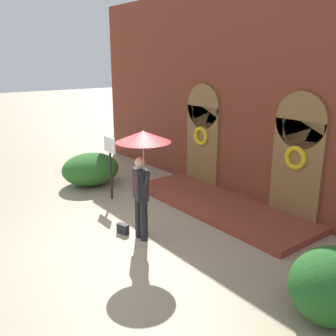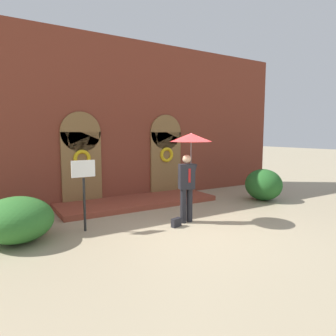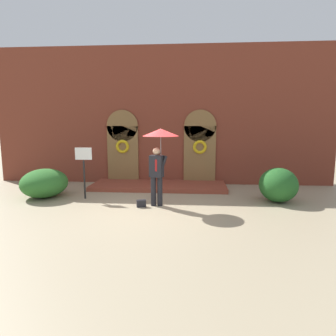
# 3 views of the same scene
# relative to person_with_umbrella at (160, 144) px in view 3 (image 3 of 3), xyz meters

# --- Properties ---
(ground_plane) EXTENTS (80.00, 80.00, 0.00)m
(ground_plane) POSITION_rel_person_with_umbrella_xyz_m (-0.32, -0.53, -1.91)
(ground_plane) COLOR tan
(building_facade) EXTENTS (14.00, 2.30, 5.60)m
(building_facade) POSITION_rel_person_with_umbrella_xyz_m (-0.32, 3.62, 0.77)
(building_facade) COLOR brown
(building_facade) RESTS_ON ground
(person_with_umbrella) EXTENTS (1.10, 1.10, 2.36)m
(person_with_umbrella) POSITION_rel_person_with_umbrella_xyz_m (0.00, 0.00, 0.00)
(person_with_umbrella) COLOR black
(person_with_umbrella) RESTS_ON ground
(handbag) EXTENTS (0.30, 0.19, 0.22)m
(handbag) POSITION_rel_person_with_umbrella_xyz_m (-0.55, -0.20, -1.80)
(handbag) COLOR black
(handbag) RESTS_ON ground
(sign_post) EXTENTS (0.56, 0.06, 1.72)m
(sign_post) POSITION_rel_person_with_umbrella_xyz_m (-2.61, 0.67, -0.75)
(sign_post) COLOR black
(sign_post) RESTS_ON ground
(shrub_left) EXTENTS (1.52, 1.75, 0.97)m
(shrub_left) POSITION_rel_person_with_umbrella_xyz_m (-4.07, 0.77, -1.43)
(shrub_left) COLOR #2D6B28
(shrub_left) RESTS_ON ground
(shrub_right) EXTENTS (1.21, 1.33, 1.10)m
(shrub_right) POSITION_rel_person_with_umbrella_xyz_m (3.76, 0.78, -1.36)
(shrub_right) COLOR #235B23
(shrub_right) RESTS_ON ground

